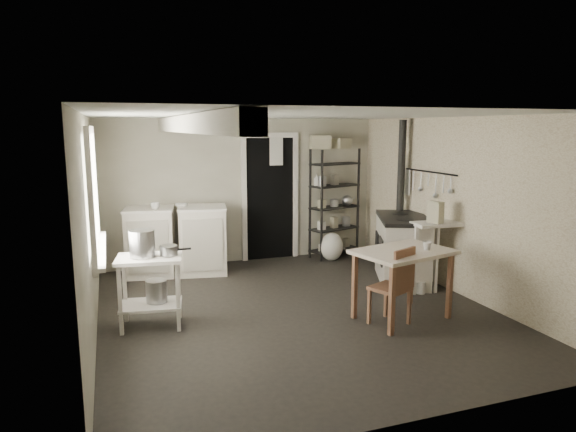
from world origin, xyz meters
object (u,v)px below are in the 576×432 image
object	(u,v)px
prep_table	(151,291)
chair	(390,282)
work_table	(402,286)
stockpot	(142,243)
base_cabinets	(177,243)
stove	(402,250)
shelf_rack	(334,201)
flour_sack	(332,246)

from	to	relation	value
prep_table	chair	bearing A→B (deg)	-17.99
prep_table	work_table	xyz separation A→B (m)	(2.73, -0.70, -0.02)
stockpot	base_cabinets	distance (m)	2.16
prep_table	base_cabinets	xyz separation A→B (m)	(0.54, 2.01, 0.06)
stove	shelf_rack	bearing A→B (deg)	124.66
stockpot	stove	distance (m)	3.67
work_table	shelf_rack	bearing A→B (deg)	80.90
shelf_rack	work_table	size ratio (longest dim) A/B	1.72
stove	work_table	bearing A→B (deg)	-98.65
stockpot	chair	xyz separation A→B (m)	(2.56, -0.81, -0.45)
prep_table	stove	bearing A→B (deg)	9.43
prep_table	base_cabinets	size ratio (longest dim) A/B	0.52
stove	work_table	world-z (taller)	stove
flour_sack	shelf_rack	bearing A→B (deg)	59.54
work_table	prep_table	bearing A→B (deg)	165.56
stove	chair	world-z (taller)	chair
work_table	stove	bearing A→B (deg)	58.28
prep_table	stockpot	size ratio (longest dim) A/B	2.72
prep_table	stove	size ratio (longest dim) A/B	0.67
work_table	chair	xyz separation A→B (m)	(-0.22, -0.11, 0.10)
stockpot	stove	world-z (taller)	stockpot
stockpot	work_table	xyz separation A→B (m)	(2.79, -0.70, -0.56)
prep_table	shelf_rack	xyz separation A→B (m)	(3.19, 2.20, 0.55)
stove	chair	xyz separation A→B (m)	(-1.02, -1.40, 0.04)
stockpot	work_table	size ratio (longest dim) A/B	0.27
chair	flour_sack	bearing A→B (deg)	54.87
base_cabinets	stockpot	bearing A→B (deg)	-96.97
prep_table	chair	xyz separation A→B (m)	(2.50, -0.81, 0.08)
prep_table	chair	world-z (taller)	chair
base_cabinets	stove	distance (m)	3.30
stockpot	shelf_rack	bearing A→B (deg)	34.04
stockpot	stove	size ratio (longest dim) A/B	0.25
chair	stockpot	bearing A→B (deg)	138.17
stove	chair	distance (m)	1.73
chair	base_cabinets	bearing A→B (deg)	100.48
shelf_rack	stockpot	bearing A→B (deg)	-163.82
work_table	chair	size ratio (longest dim) A/B	1.18
prep_table	flour_sack	size ratio (longest dim) A/B	1.70
stockpot	work_table	world-z (taller)	stockpot
stockpot	flour_sack	world-z (taller)	stockpot
shelf_rack	chair	bearing A→B (deg)	-120.75
flour_sack	work_table	bearing A→B (deg)	-96.56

